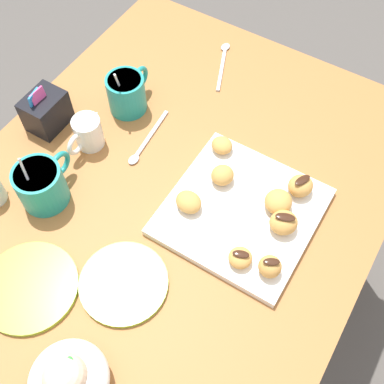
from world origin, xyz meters
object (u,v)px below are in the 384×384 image
(ice_cream_bowl, at_px, (68,379))
(beignet_6, at_px, (270,267))
(pastry_plate_square, at_px, (241,212))
(beignet_2, at_px, (278,202))
(saucer_lime_right, at_px, (30,287))
(beignet_4, at_px, (222,145))
(saucer_lime_left, at_px, (124,283))
(beignet_0, at_px, (222,175))
(beignet_7, at_px, (240,258))
(beignet_5, at_px, (284,223))
(beignet_3, at_px, (189,202))
(beignet_1, at_px, (300,186))
(coffee_mug_teal_right, at_px, (127,92))
(cream_pitcher_white, at_px, (87,132))
(dining_table, at_px, (173,222))
(sugar_caddy, at_px, (46,111))
(coffee_mug_teal_left, at_px, (41,184))

(ice_cream_bowl, distance_m, beignet_6, 0.38)
(pastry_plate_square, distance_m, beignet_2, 0.07)
(saucer_lime_right, bearing_deg, beignet_6, -54.92)
(saucer_lime_right, xyz_separation_m, beignet_4, (0.44, -0.15, 0.03))
(beignet_6, bearing_deg, saucer_lime_left, 125.73)
(saucer_lime_right, relative_size, beignet_0, 3.74)
(beignet_6, xyz_separation_m, beignet_7, (-0.01, 0.05, -0.00))
(ice_cream_bowl, distance_m, beignet_0, 0.47)
(pastry_plate_square, relative_size, beignet_5, 5.24)
(saucer_lime_right, height_order, beignet_3, beignet_3)
(pastry_plate_square, distance_m, beignet_1, 0.13)
(beignet_2, relative_size, beignet_4, 1.20)
(beignet_5, bearing_deg, beignet_3, 106.70)
(pastry_plate_square, xyz_separation_m, beignet_4, (0.11, 0.11, 0.02))
(pastry_plate_square, xyz_separation_m, beignet_3, (-0.05, 0.09, 0.02))
(ice_cream_bowl, relative_size, beignet_6, 3.05)
(beignet_0, bearing_deg, coffee_mug_teal_right, 75.50)
(beignet_3, bearing_deg, beignet_0, -16.08)
(cream_pitcher_white, bearing_deg, beignet_4, -64.19)
(beignet_2, relative_size, beignet_3, 1.02)
(beignet_1, bearing_deg, beignet_7, 171.76)
(pastry_plate_square, bearing_deg, ice_cream_bowl, 169.29)
(ice_cream_bowl, relative_size, beignet_3, 2.39)
(dining_table, xyz_separation_m, coffee_mug_teal_right, (0.14, 0.21, 0.17))
(saucer_lime_right, relative_size, beignet_7, 4.06)
(sugar_caddy, bearing_deg, ice_cream_bowl, -135.93)
(coffee_mug_teal_left, bearing_deg, beignet_0, -53.52)
(cream_pitcher_white, distance_m, sugar_caddy, 0.11)
(cream_pitcher_white, bearing_deg, beignet_7, -101.21)
(sugar_caddy, relative_size, saucer_lime_right, 0.60)
(coffee_mug_teal_right, relative_size, sugar_caddy, 1.27)
(pastry_plate_square, relative_size, cream_pitcher_white, 2.69)
(beignet_3, bearing_deg, beignet_5, -73.30)
(dining_table, bearing_deg, saucer_lime_left, -170.44)
(saucer_lime_right, bearing_deg, beignet_3, -28.91)
(beignet_2, distance_m, beignet_6, 0.14)
(cream_pitcher_white, xyz_separation_m, beignet_1, (0.11, -0.44, -0.00))
(saucer_lime_left, bearing_deg, beignet_4, -0.83)
(coffee_mug_teal_left, height_order, beignet_5, coffee_mug_teal_left)
(coffee_mug_teal_right, distance_m, beignet_6, 0.50)
(beignet_4, height_order, beignet_6, beignet_6)
(coffee_mug_teal_right, height_order, saucer_lime_left, coffee_mug_teal_right)
(cream_pitcher_white, distance_m, beignet_1, 0.45)
(cream_pitcher_white, height_order, beignet_2, cream_pitcher_white)
(sugar_caddy, bearing_deg, coffee_mug_teal_left, -141.47)
(beignet_0, relative_size, beignet_5, 0.88)
(ice_cream_bowl, bearing_deg, cream_pitcher_white, 34.63)
(sugar_caddy, distance_m, beignet_2, 0.53)
(beignet_2, relative_size, beignet_7, 1.26)
(sugar_caddy, bearing_deg, dining_table, -92.19)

